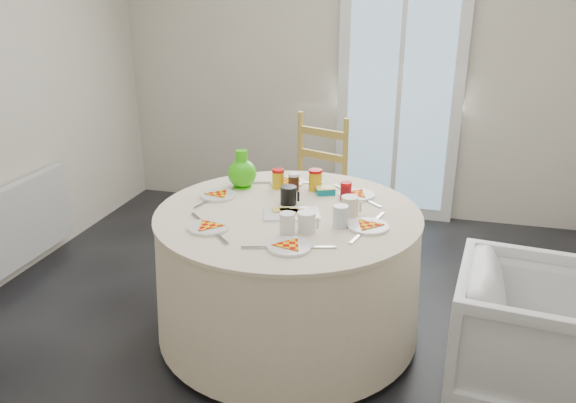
% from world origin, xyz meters
% --- Properties ---
extents(floor, '(4.00, 4.00, 0.00)m').
position_xyz_m(floor, '(0.00, 0.00, 0.00)').
color(floor, black).
rests_on(floor, ground).
extents(wall_back, '(4.00, 0.02, 2.60)m').
position_xyz_m(wall_back, '(0.00, 2.00, 1.30)').
color(wall_back, '#BCB5A3').
rests_on(wall_back, floor).
extents(glass_door, '(1.00, 0.08, 2.10)m').
position_xyz_m(glass_door, '(0.40, 1.95, 1.05)').
color(glass_door, silver).
rests_on(glass_door, floor).
extents(radiator, '(0.07, 1.00, 0.55)m').
position_xyz_m(radiator, '(-1.94, 0.20, 0.38)').
color(radiator, silver).
rests_on(radiator, floor).
extents(table, '(1.46, 1.46, 0.74)m').
position_xyz_m(table, '(-0.02, 0.01, 0.38)').
color(table, beige).
rests_on(table, floor).
extents(wooden_chair, '(0.58, 0.56, 1.02)m').
position_xyz_m(wooden_chair, '(-0.15, 1.06, 0.47)').
color(wooden_chair, '#A88C41').
rests_on(wooden_chair, floor).
extents(armchair, '(0.73, 0.77, 0.72)m').
position_xyz_m(armchair, '(1.23, -0.21, 0.39)').
color(armchair, white).
rests_on(armchair, floor).
extents(place_settings, '(1.38, 1.38, 0.02)m').
position_xyz_m(place_settings, '(-0.02, 0.01, 0.77)').
color(place_settings, silver).
rests_on(place_settings, table).
extents(jar_cluster, '(0.53, 0.36, 0.14)m').
position_xyz_m(jar_cluster, '(0.03, 0.30, 0.82)').
color(jar_cluster, '#A24E1E').
rests_on(jar_cluster, table).
extents(butter_tub, '(0.13, 0.11, 0.04)m').
position_xyz_m(butter_tub, '(0.12, 0.32, 0.79)').
color(butter_tub, '#057685').
rests_on(butter_tub, table).
extents(green_pitcher, '(0.20, 0.20, 0.22)m').
position_xyz_m(green_pitcher, '(-0.38, 0.31, 0.87)').
color(green_pitcher, '#35C60E').
rests_on(green_pitcher, table).
extents(cheese_platter, '(0.33, 0.26, 0.04)m').
position_xyz_m(cheese_platter, '(0.01, -0.04, 0.77)').
color(cheese_platter, white).
rests_on(cheese_platter, table).
extents(mugs_glasses, '(0.77, 0.77, 0.12)m').
position_xyz_m(mugs_glasses, '(0.13, -0.01, 0.81)').
color(mugs_glasses, gray).
rests_on(mugs_glasses, table).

